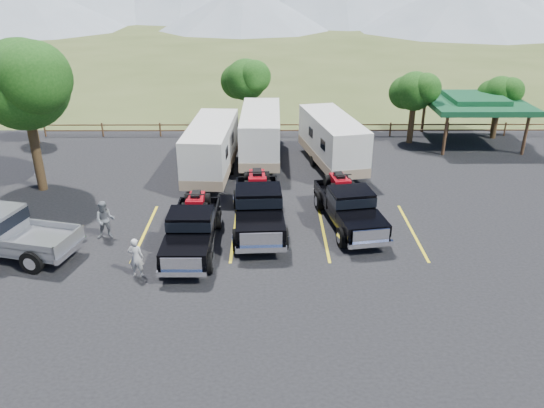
{
  "coord_description": "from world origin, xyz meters",
  "views": [
    {
      "loc": [
        -0.42,
        -17.12,
        11.0
      ],
      "look_at": [
        -0.31,
        3.58,
        1.6
      ],
      "focal_mm": 35.0,
      "sensor_mm": 36.0,
      "label": 1
    }
  ],
  "objects_px": {
    "pavilion": "(475,102)",
    "trailer_right": "(332,141)",
    "tree_big_nw": "(22,85)",
    "person_a": "(136,257)",
    "rig_left": "(192,227)",
    "person_b": "(105,220)",
    "rig_right": "(349,205)",
    "trailer_left": "(211,149)",
    "trailer_center": "(261,135)",
    "pickup_silver": "(1,232)",
    "rig_center": "(258,205)"
  },
  "relations": [
    {
      "from": "rig_left",
      "to": "trailer_left",
      "type": "bearing_deg",
      "value": 90.13
    },
    {
      "from": "pavilion",
      "to": "trailer_right",
      "type": "height_order",
      "value": "pavilion"
    },
    {
      "from": "trailer_left",
      "to": "person_a",
      "type": "height_order",
      "value": "trailer_left"
    },
    {
      "from": "pickup_silver",
      "to": "person_a",
      "type": "bearing_deg",
      "value": 87.91
    },
    {
      "from": "trailer_center",
      "to": "person_a",
      "type": "xyz_separation_m",
      "value": [
        -4.56,
        -13.11,
        -0.79
      ]
    },
    {
      "from": "rig_right",
      "to": "trailer_right",
      "type": "height_order",
      "value": "trailer_right"
    },
    {
      "from": "trailer_right",
      "to": "rig_center",
      "type": "bearing_deg",
      "value": -129.87
    },
    {
      "from": "rig_center",
      "to": "person_a",
      "type": "distance_m",
      "value": 6.25
    },
    {
      "from": "person_b",
      "to": "trailer_center",
      "type": "bearing_deg",
      "value": 48.28
    },
    {
      "from": "trailer_left",
      "to": "person_b",
      "type": "bearing_deg",
      "value": -114.12
    },
    {
      "from": "tree_big_nw",
      "to": "trailer_center",
      "type": "bearing_deg",
      "value": 21.04
    },
    {
      "from": "rig_left",
      "to": "pickup_silver",
      "type": "xyz_separation_m",
      "value": [
        -7.69,
        -0.54,
        0.07
      ]
    },
    {
      "from": "trailer_right",
      "to": "pickup_silver",
      "type": "distance_m",
      "value": 17.86
    },
    {
      "from": "trailer_left",
      "to": "pickup_silver",
      "type": "relative_size",
      "value": 1.27
    },
    {
      "from": "pavilion",
      "to": "trailer_right",
      "type": "distance_m",
      "value": 10.88
    },
    {
      "from": "rig_left",
      "to": "trailer_center",
      "type": "xyz_separation_m",
      "value": [
        2.72,
        10.9,
        0.65
      ]
    },
    {
      "from": "rig_left",
      "to": "trailer_right",
      "type": "height_order",
      "value": "trailer_right"
    },
    {
      "from": "pavilion",
      "to": "person_b",
      "type": "xyz_separation_m",
      "value": [
        -20.54,
        -13.51,
        -1.89
      ]
    },
    {
      "from": "rig_left",
      "to": "pickup_silver",
      "type": "height_order",
      "value": "rig_left"
    },
    {
      "from": "trailer_center",
      "to": "person_b",
      "type": "bearing_deg",
      "value": -122.86
    },
    {
      "from": "pavilion",
      "to": "trailer_left",
      "type": "relative_size",
      "value": 0.72
    },
    {
      "from": "trailer_center",
      "to": "pickup_silver",
      "type": "relative_size",
      "value": 1.28
    },
    {
      "from": "rig_left",
      "to": "person_b",
      "type": "relative_size",
      "value": 3.42
    },
    {
      "from": "tree_big_nw",
      "to": "person_a",
      "type": "xyz_separation_m",
      "value": [
        7.04,
        -8.65,
        -4.76
      ]
    },
    {
      "from": "trailer_right",
      "to": "pickup_silver",
      "type": "bearing_deg",
      "value": -156.44
    },
    {
      "from": "rig_left",
      "to": "person_b",
      "type": "bearing_deg",
      "value": 167.26
    },
    {
      "from": "rig_left",
      "to": "pickup_silver",
      "type": "distance_m",
      "value": 7.7
    },
    {
      "from": "trailer_left",
      "to": "pickup_silver",
      "type": "xyz_separation_m",
      "value": [
        -7.7,
        -8.85,
        -0.56
      ]
    },
    {
      "from": "trailer_right",
      "to": "person_b",
      "type": "height_order",
      "value": "trailer_right"
    },
    {
      "from": "rig_left",
      "to": "pickup_silver",
      "type": "relative_size",
      "value": 0.86
    },
    {
      "from": "rig_left",
      "to": "pickup_silver",
      "type": "bearing_deg",
      "value": -175.75
    },
    {
      "from": "tree_big_nw",
      "to": "rig_center",
      "type": "distance_m",
      "value": 13.23
    },
    {
      "from": "rig_right",
      "to": "person_a",
      "type": "relative_size",
      "value": 3.89
    },
    {
      "from": "trailer_center",
      "to": "pickup_silver",
      "type": "bearing_deg",
      "value": -131.71
    },
    {
      "from": "tree_big_nw",
      "to": "pickup_silver",
      "type": "bearing_deg",
      "value": -80.18
    },
    {
      "from": "pavilion",
      "to": "tree_big_nw",
      "type": "bearing_deg",
      "value": -162.66
    },
    {
      "from": "person_a",
      "to": "person_b",
      "type": "bearing_deg",
      "value": -52.62
    },
    {
      "from": "trailer_left",
      "to": "trailer_right",
      "type": "height_order",
      "value": "trailer_left"
    },
    {
      "from": "rig_center",
      "to": "trailer_left",
      "type": "bearing_deg",
      "value": 110.59
    },
    {
      "from": "person_a",
      "to": "rig_right",
      "type": "bearing_deg",
      "value": -149.07
    },
    {
      "from": "pavilion",
      "to": "person_a",
      "type": "relative_size",
      "value": 3.88
    },
    {
      "from": "pavilion",
      "to": "trailer_right",
      "type": "bearing_deg",
      "value": -154.66
    },
    {
      "from": "rig_center",
      "to": "rig_right",
      "type": "xyz_separation_m",
      "value": [
        4.11,
        0.16,
        -0.09
      ]
    },
    {
      "from": "trailer_left",
      "to": "pickup_silver",
      "type": "bearing_deg",
      "value": -127.38
    },
    {
      "from": "rig_left",
      "to": "person_a",
      "type": "xyz_separation_m",
      "value": [
        -1.85,
        -2.21,
        -0.15
      ]
    },
    {
      "from": "rig_right",
      "to": "rig_left",
      "type": "bearing_deg",
      "value": -171.95
    },
    {
      "from": "person_a",
      "to": "person_b",
      "type": "relative_size",
      "value": 0.93
    },
    {
      "from": "tree_big_nw",
      "to": "person_a",
      "type": "relative_size",
      "value": 4.91
    },
    {
      "from": "tree_big_nw",
      "to": "pavilion",
      "type": "height_order",
      "value": "tree_big_nw"
    },
    {
      "from": "rig_left",
      "to": "rig_right",
      "type": "xyz_separation_m",
      "value": [
        6.85,
        2.19,
        0.02
      ]
    }
  ]
}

